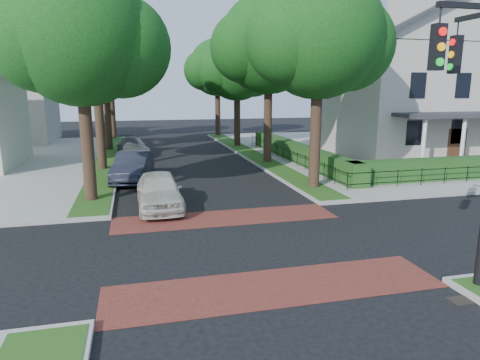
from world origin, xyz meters
The scene contains 22 objects.
ground centered at (0.00, 0.00, 0.00)m, with size 120.00×120.00×0.00m, color black.
sidewalk_ne centered at (19.50, 19.00, 0.07)m, with size 30.00×30.00×0.15m, color gray.
crosswalk_far centered at (0.00, 3.20, 0.01)m, with size 9.00×2.20×0.01m, color maroon.
crosswalk_near centered at (0.00, -3.20, 0.01)m, with size 9.00×2.20×0.01m, color maroon.
storm_drain centered at (4.30, -5.00, 0.01)m, with size 0.65×0.45×0.01m, color black.
grass_strip_ne centered at (5.40, 19.10, 0.16)m, with size 1.60×29.80×0.02m, color #274814.
grass_strip_nw centered at (-5.40, 19.10, 0.16)m, with size 1.60×29.80×0.02m, color #274814.
tree_right_near centered at (5.60, 7.24, 7.63)m, with size 7.75×6.67×10.66m.
tree_right_mid centered at (5.61, 15.25, 7.99)m, with size 8.25×7.09×11.22m.
tree_right_far centered at (5.60, 24.22, 6.91)m, with size 7.25×6.23×9.74m.
tree_right_back centered at (5.60, 33.23, 7.27)m, with size 7.50×6.45×10.20m.
tree_left_near centered at (-5.40, 7.23, 7.27)m, with size 7.50×6.45×10.20m.
tree_left_mid centered at (-5.39, 15.24, 8.34)m, with size 8.00×6.88×11.48m.
tree_left_far centered at (-5.40, 24.22, 7.12)m, with size 7.00×6.02×9.86m.
tree_left_back centered at (-5.40, 33.24, 7.41)m, with size 7.75×6.66×10.44m.
hedge_main_road centered at (7.70, 15.00, 0.75)m, with size 1.00×18.00×1.20m, color #1B4518.
fence_main_road centered at (6.90, 15.00, 0.60)m, with size 0.06×18.00×0.90m, color black, non-canonical shape.
house_victorian centered at (17.51, 15.92, 6.02)m, with size 13.00×13.05×12.48m.
house_left_far centered at (-15.49, 31.99, 5.04)m, with size 10.00×9.00×10.14m.
parked_car_front centered at (-2.50, 5.30, 0.80)m, with size 1.88×4.68×1.60m, color beige.
parked_car_middle centered at (-3.60, 11.38, 0.83)m, with size 1.75×5.01×1.65m, color #212532.
parked_car_rear centered at (-3.60, 21.15, 0.71)m, with size 1.99×4.89×1.42m, color slate.
Camera 1 is at (-3.43, -13.14, 5.16)m, focal length 32.00 mm.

